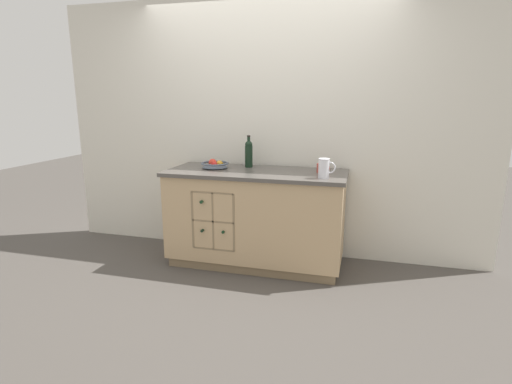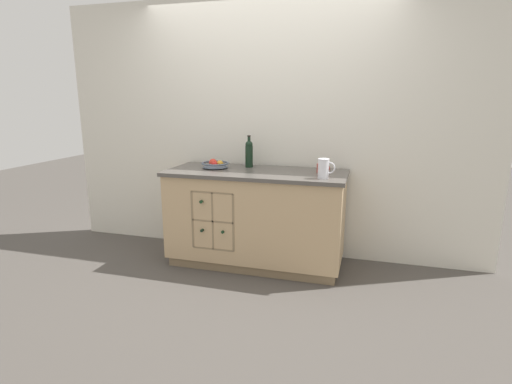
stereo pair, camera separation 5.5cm
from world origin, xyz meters
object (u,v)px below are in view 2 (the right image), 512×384
at_px(fruit_bowl, 215,164).
at_px(ceramic_mug, 322,168).
at_px(standing_wine_bottle, 249,153).
at_px(white_pitcher, 324,168).

height_order(fruit_bowl, ceramic_mug, fruit_bowl).
height_order(fruit_bowl, standing_wine_bottle, standing_wine_bottle).
bearing_deg(standing_wine_bottle, ceramic_mug, -8.66).
bearing_deg(fruit_bowl, standing_wine_bottle, 25.83).
height_order(white_pitcher, standing_wine_bottle, standing_wine_bottle).
distance_m(fruit_bowl, white_pitcher, 1.10).
distance_m(fruit_bowl, ceramic_mug, 1.03).
xyz_separation_m(ceramic_mug, standing_wine_bottle, (-0.73, 0.11, 0.10)).
bearing_deg(ceramic_mug, fruit_bowl, -178.06).
distance_m(fruit_bowl, standing_wine_bottle, 0.35).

